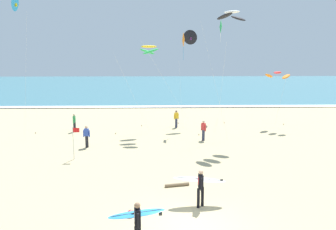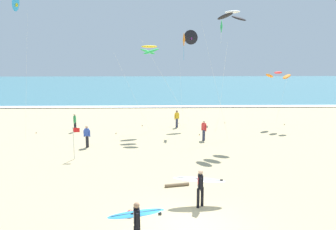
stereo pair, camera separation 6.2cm
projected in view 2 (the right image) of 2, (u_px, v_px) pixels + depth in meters
name	position (u px, v px, depth m)	size (l,w,h in m)	color
ground_plane	(191.00, 225.00, 13.19)	(160.00, 160.00, 0.00)	tan
ocean_water	(165.00, 85.00, 71.96)	(160.00, 60.00, 0.08)	teal
shoreline_foam	(169.00, 106.00, 42.73)	(160.00, 1.68, 0.01)	white
surfer_lead	(200.00, 183.00, 14.78)	(2.37, 0.94, 1.71)	black
surfer_trailing	(136.00, 218.00, 11.57)	(2.06, 1.02, 1.71)	black
kite_arc_scarlet_mid	(278.00, 75.00, 30.00)	(2.41, 2.36, 5.11)	orange
kite_diamond_amber_far	(184.00, 43.00, 28.73)	(0.32, 3.19, 8.41)	orange
kite_delta_cobalt_high	(15.00, 4.00, 24.69)	(0.43, 2.67, 10.91)	#2D99DB
kite_arc_golden_low	(149.00, 50.00, 27.58)	(3.75, 2.81, 7.34)	green
kite_diamond_emerald_distant	(222.00, 30.00, 34.37)	(0.08, 4.14, 10.08)	green
kite_arc_ivory_close	(232.00, 16.00, 24.49)	(3.42, 3.24, 9.75)	black
kite_delta_charcoal_outer	(191.00, 37.00, 31.07)	(5.28, 1.32, 8.85)	black
bystander_yellow_top	(177.00, 119.00, 30.71)	(0.45, 0.31, 1.59)	#2D334C
bystander_green_top	(75.00, 122.00, 29.01)	(0.22, 0.50, 1.59)	black
bystander_blue_top	(87.00, 136.00, 24.12)	(0.50, 0.22, 1.59)	black
bystander_red_top	(204.00, 130.00, 26.06)	(0.36, 0.39, 1.59)	#2D334C
lifeguard_flag	(74.00, 140.00, 21.32)	(0.45, 0.05, 2.10)	silver
beach_ball	(130.00, 213.00, 13.89)	(0.28, 0.28, 0.28)	red
driftwood_log	(177.00, 185.00, 17.07)	(0.16, 0.16, 1.26)	#846B4C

